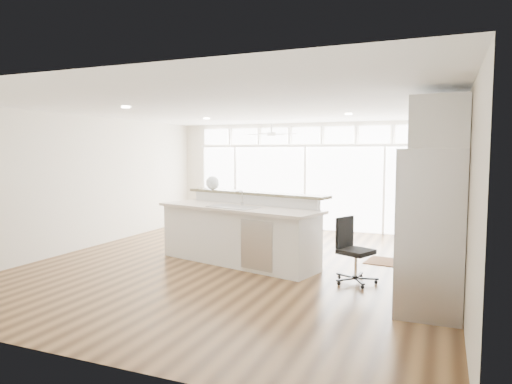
% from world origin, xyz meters
% --- Properties ---
extents(floor, '(7.00, 8.00, 0.02)m').
position_xyz_m(floor, '(0.00, 0.00, -0.01)').
color(floor, '#482D16').
rests_on(floor, ground).
extents(ceiling, '(7.00, 8.00, 0.02)m').
position_xyz_m(ceiling, '(0.00, 0.00, 2.70)').
color(ceiling, white).
rests_on(ceiling, wall_back).
extents(wall_back, '(7.00, 0.04, 2.70)m').
position_xyz_m(wall_back, '(0.00, 4.00, 1.35)').
color(wall_back, beige).
rests_on(wall_back, floor).
extents(wall_front, '(7.00, 0.04, 2.70)m').
position_xyz_m(wall_front, '(0.00, -4.00, 1.35)').
color(wall_front, beige).
rests_on(wall_front, floor).
extents(wall_left, '(0.04, 8.00, 2.70)m').
position_xyz_m(wall_left, '(-3.50, 0.00, 1.35)').
color(wall_left, beige).
rests_on(wall_left, floor).
extents(wall_right, '(0.04, 8.00, 2.70)m').
position_xyz_m(wall_right, '(3.50, 0.00, 1.35)').
color(wall_right, beige).
rests_on(wall_right, floor).
extents(glass_wall, '(5.80, 0.06, 2.08)m').
position_xyz_m(glass_wall, '(0.00, 3.94, 1.05)').
color(glass_wall, white).
rests_on(glass_wall, wall_back).
extents(transom_row, '(5.90, 0.06, 0.40)m').
position_xyz_m(transom_row, '(0.00, 3.94, 2.38)').
color(transom_row, white).
rests_on(transom_row, wall_back).
extents(desk_window, '(0.04, 0.85, 0.85)m').
position_xyz_m(desk_window, '(3.46, 0.30, 1.55)').
color(desk_window, silver).
rests_on(desk_window, wall_right).
extents(ceiling_fan, '(1.16, 1.16, 0.32)m').
position_xyz_m(ceiling_fan, '(-0.50, 2.80, 2.48)').
color(ceiling_fan, white).
rests_on(ceiling_fan, ceiling).
extents(recessed_lights, '(3.40, 3.00, 0.02)m').
position_xyz_m(recessed_lights, '(0.00, 0.20, 2.68)').
color(recessed_lights, beige).
rests_on(recessed_lights, ceiling).
extents(oven_cabinet, '(0.64, 1.20, 2.50)m').
position_xyz_m(oven_cabinet, '(3.17, 1.80, 1.25)').
color(oven_cabinet, white).
rests_on(oven_cabinet, floor).
extents(desk_nook, '(0.72, 1.30, 0.76)m').
position_xyz_m(desk_nook, '(3.13, 0.30, 0.38)').
color(desk_nook, white).
rests_on(desk_nook, floor).
extents(upper_cabinets, '(0.64, 1.30, 0.64)m').
position_xyz_m(upper_cabinets, '(3.17, 0.30, 2.35)').
color(upper_cabinets, white).
rests_on(upper_cabinets, wall_right).
extents(refrigerator, '(0.76, 0.90, 2.00)m').
position_xyz_m(refrigerator, '(3.11, -1.35, 1.00)').
color(refrigerator, '#BABABF').
rests_on(refrigerator, floor).
extents(fridge_cabinet, '(0.64, 0.90, 0.60)m').
position_xyz_m(fridge_cabinet, '(3.17, -1.35, 2.30)').
color(fridge_cabinet, white).
rests_on(fridge_cabinet, wall_right).
extents(framed_photos, '(0.06, 0.22, 0.80)m').
position_xyz_m(framed_photos, '(3.46, 0.92, 1.40)').
color(framed_photos, black).
rests_on(framed_photos, wall_right).
extents(kitchen_island, '(3.30, 1.91, 1.23)m').
position_xyz_m(kitchen_island, '(-0.09, 0.01, 0.62)').
color(kitchen_island, white).
rests_on(kitchen_island, floor).
extents(rug, '(1.00, 0.78, 0.01)m').
position_xyz_m(rug, '(2.47, 1.08, 0.01)').
color(rug, '#3B2112').
rests_on(rug, floor).
extents(office_chair, '(0.65, 0.63, 0.97)m').
position_xyz_m(office_chair, '(2.06, -0.44, 0.49)').
color(office_chair, black).
rests_on(office_chair, floor).
extents(fishbowl, '(0.29, 0.29, 0.26)m').
position_xyz_m(fishbowl, '(-0.91, 0.64, 1.37)').
color(fishbowl, white).
rests_on(fishbowl, kitchen_island).
extents(monitor, '(0.13, 0.53, 0.44)m').
position_xyz_m(monitor, '(3.05, 0.30, 0.98)').
color(monitor, black).
rests_on(monitor, desk_nook).
extents(keyboard, '(0.16, 0.33, 0.02)m').
position_xyz_m(keyboard, '(2.88, 0.30, 0.77)').
color(keyboard, white).
rests_on(keyboard, desk_nook).
extents(potted_plant, '(0.28, 0.31, 0.24)m').
position_xyz_m(potted_plant, '(3.17, 1.80, 2.62)').
color(potted_plant, '#2A5524').
rests_on(potted_plant, oven_cabinet).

